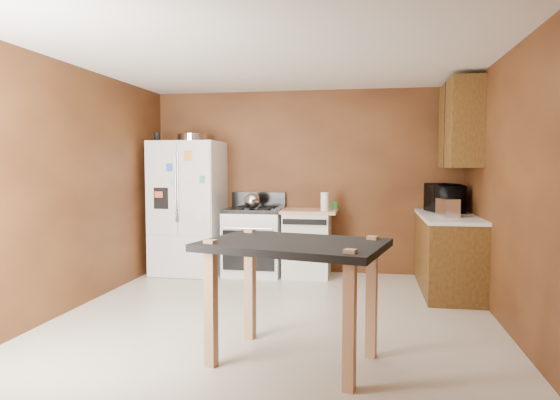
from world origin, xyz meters
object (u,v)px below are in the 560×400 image
(refrigerator, at_px, (188,208))
(paper_towel, at_px, (325,202))
(microwave, at_px, (444,199))
(gas_range, at_px, (254,240))
(kettle, at_px, (252,201))
(green_canister, at_px, (334,206))
(roasting_pan, at_px, (193,138))
(island, at_px, (293,259))
(pen_cup, at_px, (157,137))
(dishwasher, at_px, (307,242))
(toaster, at_px, (448,208))

(refrigerator, bearing_deg, paper_towel, -1.48)
(microwave, bearing_deg, gas_range, 71.98)
(kettle, height_order, refrigerator, refrigerator)
(green_canister, bearing_deg, paper_towel, -116.44)
(roasting_pan, distance_m, green_canister, 2.13)
(microwave, relative_size, island, 0.39)
(pen_cup, xyz_separation_m, green_canister, (2.38, 0.24, -0.92))
(kettle, xyz_separation_m, island, (0.98, -2.81, -0.23))
(gas_range, bearing_deg, dishwasher, 1.94)
(pen_cup, bearing_deg, green_canister, 5.75)
(paper_towel, distance_m, island, 2.80)
(microwave, distance_m, gas_range, 2.52)
(kettle, xyz_separation_m, microwave, (2.45, -0.04, 0.05))
(kettle, distance_m, dishwasher, 0.92)
(kettle, distance_m, refrigerator, 0.91)
(island, bearing_deg, green_canister, 88.16)
(microwave, height_order, refrigerator, refrigerator)
(gas_range, distance_m, island, 3.07)
(roasting_pan, distance_m, pen_cup, 0.48)
(roasting_pan, height_order, kettle, roasting_pan)
(green_canister, xyz_separation_m, refrigerator, (-1.98, -0.17, -0.04))
(refrigerator, height_order, dishwasher, refrigerator)
(roasting_pan, distance_m, dishwasher, 2.11)
(roasting_pan, xyz_separation_m, dishwasher, (1.57, 0.03, -1.40))
(refrigerator, bearing_deg, pen_cup, -169.86)
(pen_cup, xyz_separation_m, refrigerator, (0.40, 0.07, -0.96))
(pen_cup, relative_size, gas_range, 0.11)
(pen_cup, height_order, microwave, pen_cup)
(kettle, distance_m, green_canister, 1.09)
(paper_towel, xyz_separation_m, green_canister, (0.11, 0.22, -0.07))
(gas_range, bearing_deg, toaster, -16.55)
(gas_range, height_order, dishwasher, gas_range)
(pen_cup, bearing_deg, kettle, 1.89)
(microwave, bearing_deg, green_canister, 65.34)
(gas_range, relative_size, island, 0.75)
(kettle, xyz_separation_m, gas_range, (0.01, 0.09, -0.54))
(paper_towel, distance_m, green_canister, 0.25)
(island, bearing_deg, roasting_pan, 122.23)
(kettle, distance_m, gas_range, 0.55)
(green_canister, relative_size, dishwasher, 0.12)
(pen_cup, xyz_separation_m, paper_towel, (2.27, 0.02, -0.85))
(microwave, bearing_deg, toaster, 160.45)
(toaster, bearing_deg, green_canister, 133.19)
(paper_towel, bearing_deg, microwave, -0.61)
(kettle, height_order, toaster, kettle)
(roasting_pan, xyz_separation_m, gas_range, (0.85, 0.00, -1.39))
(gas_range, bearing_deg, pen_cup, -174.23)
(roasting_pan, height_order, paper_towel, roasting_pan)
(toaster, bearing_deg, kettle, 150.32)
(microwave, distance_m, refrigerator, 3.35)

